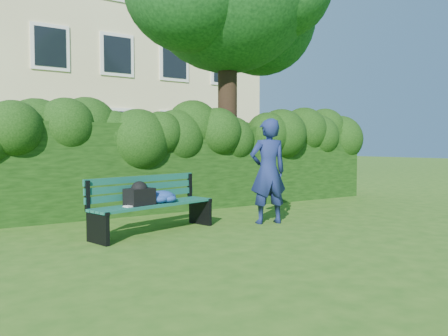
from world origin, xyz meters
TOP-DOWN VIEW (x-y plane):
  - ground at (0.00, 0.00)m, footprint 80.00×80.00m
  - apartment_building at (-0.00, 13.99)m, footprint 16.00×8.08m
  - hedge at (0.00, 2.20)m, footprint 10.00×1.00m
  - park_bench at (-1.70, 0.05)m, footprint 2.19×1.10m
  - man_reading at (0.36, -0.27)m, footprint 0.76×0.60m

SIDE VIEW (x-z plane):
  - ground at x=0.00m, z-range 0.00..0.00m
  - park_bench at x=-1.70m, z-range 0.06..0.95m
  - hedge at x=0.00m, z-range 0.00..1.80m
  - man_reading at x=0.36m, z-range 0.00..1.84m
  - apartment_building at x=0.00m, z-range 0.00..12.00m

